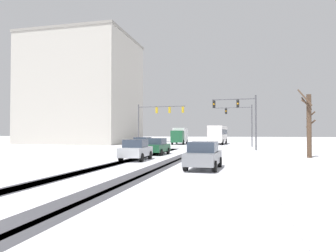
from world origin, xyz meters
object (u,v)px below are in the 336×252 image
(traffic_signal_near_right, at_px, (240,112))
(car_dark_green_second, at_px, (157,146))
(traffic_signal_far_right, at_px, (242,118))
(car_black_lead, at_px, (143,144))
(bare_tree_sidewalk_mid, at_px, (309,124))
(traffic_signal_far_left, at_px, (157,115))
(car_silver_third, at_px, (136,150))
(bus_oncoming, at_px, (218,133))
(box_truck_delivery, at_px, (180,135))
(office_building_far_left_block, at_px, (83,91))
(car_grey_fourth, at_px, (203,155))

(traffic_signal_near_right, bearing_deg, car_dark_green_second, -136.23)
(traffic_signal_far_right, distance_m, car_black_lead, 18.53)
(car_dark_green_second, height_order, bare_tree_sidewalk_mid, bare_tree_sidewalk_mid)
(traffic_signal_far_left, relative_size, car_dark_green_second, 1.82)
(car_silver_third, height_order, bus_oncoming, bus_oncoming)
(car_black_lead, bearing_deg, box_truck_delivery, 89.22)
(traffic_signal_near_right, bearing_deg, traffic_signal_far_left, 147.67)
(traffic_signal_far_left, xyz_separation_m, car_dark_green_second, (4.30, -15.44, -4.02))
(traffic_signal_near_right, bearing_deg, office_building_far_left_block, 148.41)
(traffic_signal_far_right, bearing_deg, traffic_signal_far_left, -161.13)
(car_grey_fourth, bearing_deg, traffic_signal_near_right, 83.25)
(traffic_signal_far_left, distance_m, bus_oncoming, 15.64)
(traffic_signal_near_right, bearing_deg, car_silver_third, -120.24)
(car_grey_fourth, height_order, box_truck_delivery, box_truck_delivery)
(car_dark_green_second, distance_m, car_silver_third, 6.05)
(car_dark_green_second, relative_size, office_building_far_left_block, 0.20)
(bare_tree_sidewalk_mid, bearing_deg, car_silver_third, -157.79)
(box_truck_delivery, bearing_deg, traffic_signal_far_right, -31.51)
(bus_oncoming, relative_size, office_building_far_left_block, 0.52)
(car_dark_green_second, relative_size, car_silver_third, 0.99)
(traffic_signal_near_right, bearing_deg, traffic_signal_far_right, 89.04)
(car_black_lead, relative_size, car_grey_fourth, 1.00)
(car_silver_third, distance_m, car_grey_fourth, 7.37)
(bare_tree_sidewalk_mid, xyz_separation_m, office_building_far_left_block, (-36.79, 27.21, 7.71))
(car_grey_fourth, height_order, bare_tree_sidewalk_mid, bare_tree_sidewalk_mid)
(car_grey_fourth, xyz_separation_m, box_truck_delivery, (-8.85, 37.14, 0.82))
(bare_tree_sidewalk_mid, bearing_deg, traffic_signal_far_right, 105.34)
(traffic_signal_far_right, height_order, car_silver_third, traffic_signal_far_right)
(car_silver_third, relative_size, office_building_far_left_block, 0.20)
(car_black_lead, distance_m, bus_oncoming, 23.95)
(car_black_lead, bearing_deg, bus_oncoming, 72.38)
(traffic_signal_far_right, relative_size, traffic_signal_far_left, 0.86)
(traffic_signal_far_right, distance_m, car_dark_green_second, 21.65)
(bus_oncoming, height_order, box_truck_delivery, bus_oncoming)
(traffic_signal_far_left, relative_size, car_black_lead, 1.80)
(traffic_signal_far_left, height_order, car_dark_green_second, traffic_signal_far_left)
(bare_tree_sidewalk_mid, bearing_deg, bus_oncoming, 108.71)
(traffic_signal_near_right, relative_size, car_grey_fourth, 1.56)
(bus_oncoming, bearing_deg, car_black_lead, -107.62)
(car_dark_green_second, xyz_separation_m, bare_tree_sidewalk_mid, (13.73, -0.45, 2.09))
(car_silver_third, xyz_separation_m, car_grey_fourth, (5.84, -4.50, 0.00))
(traffic_signal_near_right, xyz_separation_m, car_grey_fourth, (-2.15, -18.22, -3.79))
(car_silver_third, bearing_deg, car_grey_fourth, -37.63)
(car_black_lead, relative_size, car_dark_green_second, 1.01)
(car_black_lead, xyz_separation_m, car_dark_green_second, (3.29, -5.62, 0.00))
(car_grey_fourth, bearing_deg, bus_oncoming, 92.77)
(traffic_signal_far_left, bearing_deg, bus_oncoming, 57.54)
(bare_tree_sidewalk_mid, distance_m, office_building_far_left_block, 46.40)
(box_truck_delivery, xyz_separation_m, office_building_far_left_block, (-20.06, 0.18, 8.98))
(car_black_lead, xyz_separation_m, office_building_far_left_block, (-19.77, 21.14, 9.80))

